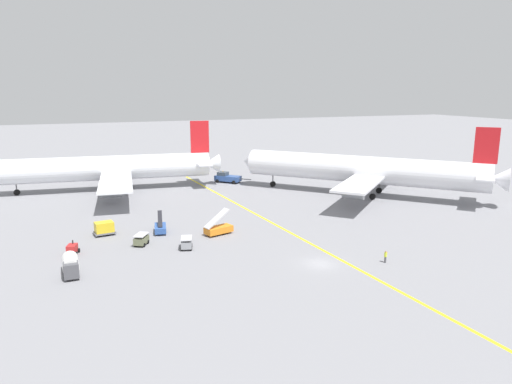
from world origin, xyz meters
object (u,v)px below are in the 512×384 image
at_px(gse_stair_truck_yellow, 218,228).
at_px(gse_container_dolly_flat, 104,228).
at_px(gse_fuel_bowser_stubby, 71,265).
at_px(gse_baggage_cart_trailing, 141,240).
at_px(airliner_at_gate_left, 108,168).
at_px(gse_belt_loader_portside, 160,228).
at_px(gse_gpu_cart_small, 72,249).
at_px(ground_crew_marshaller_foreground, 385,257).
at_px(airliner_being_pushed, 362,170).
at_px(gse_baggage_cart_near_cluster, 187,243).
at_px(pushback_tug, 227,178).

bearing_deg(gse_stair_truck_yellow, gse_container_dolly_flat, 158.44).
bearing_deg(gse_fuel_bowser_stubby, gse_container_dolly_flat, 71.09).
distance_m(gse_container_dolly_flat, gse_baggage_cart_trailing, 8.72).
height_order(airliner_at_gate_left, gse_baggage_cart_trailing, airliner_at_gate_left).
bearing_deg(gse_fuel_bowser_stubby, gse_belt_loader_portside, 44.40).
bearing_deg(gse_gpu_cart_small, gse_container_dolly_flat, 56.66).
xyz_separation_m(gse_gpu_cart_small, gse_stair_truck_yellow, (21.98, 0.96, 0.23)).
distance_m(gse_gpu_cart_small, ground_crew_marshaller_foreground, 43.48).
distance_m(airliner_at_gate_left, gse_baggage_cart_trailing, 42.98).
height_order(gse_container_dolly_flat, gse_fuel_bowser_stubby, gse_fuel_bowser_stubby).
bearing_deg(airliner_being_pushed, gse_belt_loader_portside, -166.82).
relative_size(gse_baggage_cart_trailing, ground_crew_marshaller_foreground, 1.89).
distance_m(gse_container_dolly_flat, gse_fuel_bowser_stubby, 16.64).
height_order(gse_baggage_cart_near_cluster, gse_fuel_bowser_stubby, gse_fuel_bowser_stubby).
xyz_separation_m(gse_baggage_cart_near_cluster, gse_baggage_cart_trailing, (-5.85, 4.16, 0.00)).
bearing_deg(gse_stair_truck_yellow, gse_baggage_cart_trailing, -176.83).
bearing_deg(gse_container_dolly_flat, gse_belt_loader_portside, -13.84).
bearing_deg(gse_fuel_bowser_stubby, pushback_tug, 52.60).
distance_m(gse_baggage_cart_trailing, gse_fuel_bowser_stubby, 13.07).
bearing_deg(gse_stair_truck_yellow, gse_gpu_cart_small, -177.50).
distance_m(gse_belt_loader_portside, gse_stair_truck_yellow, 9.59).
xyz_separation_m(gse_stair_truck_yellow, ground_crew_marshaller_foreground, (16.78, -20.66, -0.16)).
xyz_separation_m(gse_container_dolly_flat, gse_fuel_bowser_stubby, (-5.39, -15.74, 0.16)).
bearing_deg(pushback_tug, gse_belt_loader_portside, -123.72).
bearing_deg(airliner_being_pushed, ground_crew_marshaller_foreground, -120.63).
bearing_deg(gse_belt_loader_portside, airliner_being_pushed, 13.18).
height_order(airliner_at_gate_left, gse_baggage_cart_near_cluster, airliner_at_gate_left).
relative_size(pushback_tug, gse_baggage_cart_near_cluster, 2.59).
bearing_deg(pushback_tug, ground_crew_marshaller_foreground, -88.86).
bearing_deg(ground_crew_marshaller_foreground, gse_baggage_cart_trailing, 145.52).
xyz_separation_m(gse_baggage_cart_near_cluster, gse_container_dolly_flat, (-10.49, 11.54, 0.31)).
bearing_deg(airliner_being_pushed, gse_baggage_cart_trailing, -162.22).
distance_m(pushback_tug, gse_stair_truck_yellow, 43.40).
bearing_deg(gse_container_dolly_flat, pushback_tug, 46.14).
bearing_deg(gse_fuel_bowser_stubby, gse_gpu_cart_small, 87.48).
bearing_deg(gse_baggage_cart_near_cluster, ground_crew_marshaller_foreground, -34.23).
height_order(gse_baggage_cart_trailing, gse_fuel_bowser_stubby, gse_fuel_bowser_stubby).
height_order(gse_belt_loader_portside, gse_baggage_cart_trailing, gse_belt_loader_portside).
xyz_separation_m(gse_baggage_cart_trailing, gse_gpu_cart_small, (-9.68, -0.28, -0.07)).
bearing_deg(ground_crew_marshaller_foreground, airliner_at_gate_left, 115.28).
relative_size(gse_baggage_cart_near_cluster, gse_container_dolly_flat, 0.89).
bearing_deg(ground_crew_marshaller_foreground, gse_gpu_cart_small, 153.06).
relative_size(gse_stair_truck_yellow, ground_crew_marshaller_foreground, 2.95).
xyz_separation_m(gse_baggage_cart_near_cluster, gse_fuel_bowser_stubby, (-15.88, -4.19, 0.47)).
relative_size(airliner_at_gate_left, gse_container_dolly_flat, 15.33).
relative_size(gse_baggage_cart_near_cluster, ground_crew_marshaller_foreground, 1.83).
height_order(airliner_at_gate_left, gse_belt_loader_portside, airliner_at_gate_left).
relative_size(gse_baggage_cart_near_cluster, gse_stair_truck_yellow, 0.62).
height_order(airliner_being_pushed, gse_gpu_cart_small, airliner_being_pushed).
relative_size(airliner_at_gate_left, gse_baggage_cart_near_cluster, 17.29).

